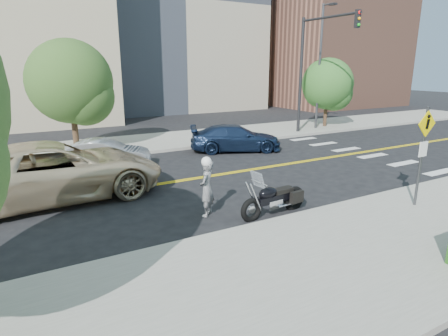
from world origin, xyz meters
name	(u,v)px	position (x,y,z in m)	size (l,w,h in m)	color
ground_plane	(201,177)	(0.00, 0.00, 0.00)	(120.00, 120.00, 0.00)	black
sidewalk_near	(347,256)	(0.00, -7.50, 0.07)	(60.00, 5.00, 0.15)	#9E9B91
sidewalk_far	(143,143)	(0.00, 7.50, 0.07)	(60.00, 5.00, 0.15)	#9E9B91
building_mid	(158,8)	(8.00, 26.00, 10.00)	(18.00, 14.00, 20.00)	#A39984
building_right	(329,51)	(26.00, 20.00, 6.00)	(14.00, 12.00, 12.00)	#8C5947
lamp_post	(319,68)	(12.00, 6.50, 4.15)	(0.16, 0.16, 8.00)	#4C4C51
traffic_light	(312,59)	(10.00, 5.08, 4.67)	(0.28, 4.50, 7.00)	black
pedestrian_sign	(423,147)	(4.20, -6.31, 1.96)	(0.78, 0.08, 3.00)	#4C4C51
motorcyclist	(207,187)	(-1.57, -3.59, 0.89)	(0.72, 0.71, 1.78)	silver
motorcycle	(275,192)	(0.19, -4.50, 0.71)	(2.33, 0.71, 1.42)	black
suv	(56,171)	(-5.23, 0.11, 0.96)	(3.19, 6.91, 1.92)	beige
parked_car_silver	(105,154)	(-2.97, 3.34, 0.63)	(1.33, 3.80, 1.25)	#A8ABB0
parked_car_blue	(236,138)	(3.71, 3.52, 0.68)	(1.90, 4.68, 1.36)	#172746
tree_far_a	(70,82)	(-3.55, 7.24, 3.54)	(4.09, 4.09, 5.59)	#382619
tree_far_b	(327,84)	(13.13, 6.80, 3.10)	(3.52, 3.52, 4.86)	#382619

